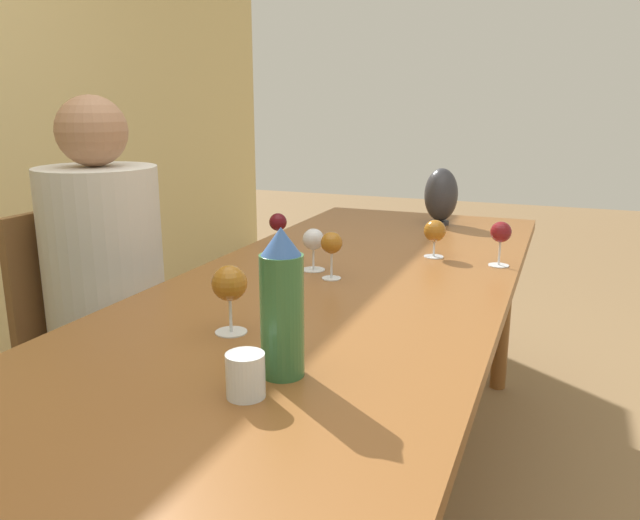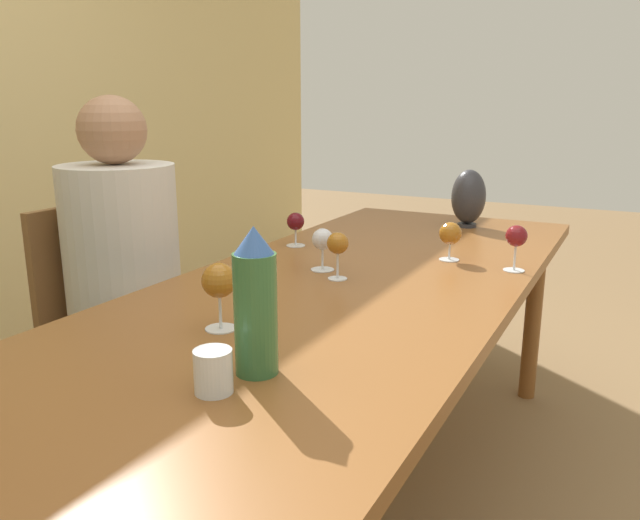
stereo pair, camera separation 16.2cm
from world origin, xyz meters
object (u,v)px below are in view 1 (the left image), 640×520
Objects in this scene: water_tumbler at (246,375)px; wine_glass_0 at (332,244)px; vase at (441,195)px; person_far at (109,288)px; wine_glass_5 at (501,234)px; wine_glass_7 at (313,241)px; wine_glass_4 at (435,232)px; water_bottle at (282,305)px; wine_glass_1 at (278,223)px; wine_glass_3 at (229,285)px; chair_far at (93,338)px.

wine_glass_0 is at bearing 9.45° from water_tumbler.
person_far is (-1.07, 0.85, -0.20)m from vase.
wine_glass_5 is 0.58m from wine_glass_7.
wine_glass_4 is (-0.58, -0.09, -0.04)m from vase.
wine_glass_1 is (0.97, 0.47, -0.05)m from water_bottle.
wine_glass_1 is at bearing 144.47° from vase.
wine_glass_7 is (0.56, 0.03, -0.02)m from wine_glass_3.
wine_glass_3 is 0.12× the size of person_far.
wine_glass_5 is at bearing -52.72° from wine_glass_0.
wine_glass_3 is at bearing 162.26° from wine_glass_4.
wine_glass_4 is 0.22m from wine_glass_5.
wine_glass_7 is at bearing 166.41° from vase.
wine_glass_7 is 0.68m from person_far.
vase is at bearing -13.59° from wine_glass_7.
wine_glass_3 is 0.91m from wine_glass_4.
wine_glass_0 is (0.76, 0.13, 0.06)m from water_tumbler.
vase is 1.70× the size of wine_glass_0.
wine_glass_5 is (0.83, -0.49, -0.01)m from wine_glass_3.
wine_glass_0 reaches higher than wine_glass_7.
chair_far is at bearing 109.65° from wine_glass_5.
wine_glass_7 is 0.82m from chair_far.
wine_glass_0 reaches higher than wine_glass_1.
wine_glass_5 reaches higher than wine_glass_1.
wine_glass_5 is at bearing -30.68° from wine_glass_3.
vase reaches higher than wine_glass_4.
wine_glass_5 is at bearing -100.37° from wine_glass_4.
water_tumbler is 0.64× the size of wine_glass_4.
wine_glass_0 is at bearing 172.29° from vase.
water_bottle reaches higher than chair_far.
vase is 0.69m from wine_glass_5.
water_bottle reaches higher than wine_glass_5.
person_far reaches higher than wine_glass_0.
water_tumbler is 1.07m from person_far.
wine_glass_5 is at bearing -69.02° from person_far.
wine_glass_0 is at bearing 148.98° from wine_glass_4.
wine_glass_3 reaches higher than wine_glass_7.
wine_glass_4 is at bearing -4.94° from water_tumbler.
wine_glass_0 is (-0.96, 0.13, -0.02)m from vase.
water_bottle is 0.26m from wine_glass_3.
wine_glass_3 reaches higher than wine_glass_4.
water_tumbler is 0.56× the size of wine_glass_5.
wine_glass_3 is 0.92m from chair_far.
chair_far is at bearing 55.17° from water_tumbler.
water_bottle is at bearing -128.19° from wine_glass_3.
water_tumbler is at bearing 164.08° from wine_glass_5.
wine_glass_5 is at bearing -153.69° from vase.
wine_glass_0 is 0.50m from wine_glass_3.
wine_glass_0 is (0.65, 0.15, -0.04)m from water_bottle.
wine_glass_7 reaches higher than wine_glass_1.
vase is 0.78m from wine_glass_1.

